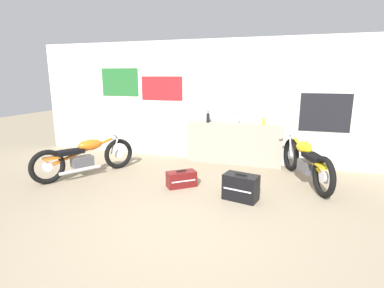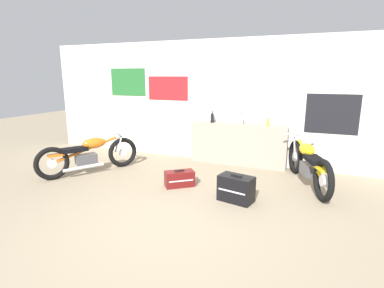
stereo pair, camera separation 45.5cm
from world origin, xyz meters
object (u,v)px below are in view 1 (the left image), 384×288
bottle_center (264,121)px  motorcycle_yellow (306,161)px  bottle_leftmost (208,117)px  bottle_left_center (238,119)px  motorcycle_orange (85,156)px  hard_case_black (241,187)px  hard_case_darkred (181,179)px

bottle_center → motorcycle_yellow: bottle_center is taller
bottle_leftmost → bottle_left_center: bottle_leftmost is taller
motorcycle_orange → hard_case_black: size_ratio=3.10×
bottle_left_center → motorcycle_yellow: 1.78m
bottle_center → hard_case_black: bottle_center is taller
bottle_left_center → motorcycle_yellow: size_ratio=0.12×
bottle_left_center → bottle_center: bearing=-3.4°
bottle_leftmost → motorcycle_orange: size_ratio=0.14×
bottle_left_center → bottle_center: size_ratio=1.25×
bottle_left_center → motorcycle_orange: bearing=-147.4°
bottle_leftmost → hard_case_darkred: bearing=-91.1°
motorcycle_yellow → bottle_leftmost: bearing=159.8°
motorcycle_yellow → hard_case_black: (-1.04, -1.21, -0.21)m
bottle_left_center → hard_case_darkred: bottle_left_center is taller
bottle_left_center → hard_case_black: (0.42, -2.04, -0.84)m
bottle_leftmost → hard_case_black: bearing=-61.3°
bottle_leftmost → bottle_center: bottle_leftmost is taller
bottle_center → hard_case_darkred: bearing=-126.4°
hard_case_black → bottle_center: bearing=85.4°
bottle_center → hard_case_black: 2.17m
motorcycle_orange → hard_case_darkred: size_ratio=3.31×
bottle_center → motorcycle_yellow: size_ratio=0.10×
bottle_center → motorcycle_yellow: bearing=-42.0°
bottle_leftmost → motorcycle_orange: 2.79m
motorcycle_yellow → bottle_left_center: bearing=150.5°
motorcycle_yellow → motorcycle_orange: size_ratio=1.09×
bottle_leftmost → bottle_center: (1.25, 0.01, -0.03)m
hard_case_darkred → bottle_center: bearing=53.6°
motorcycle_yellow → hard_case_darkred: (-2.16, -0.95, -0.27)m
motorcycle_yellow → hard_case_black: bearing=-130.5°
hard_case_black → hard_case_darkred: (-1.12, 0.26, -0.07)m
bottle_left_center → bottle_center: 0.58m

